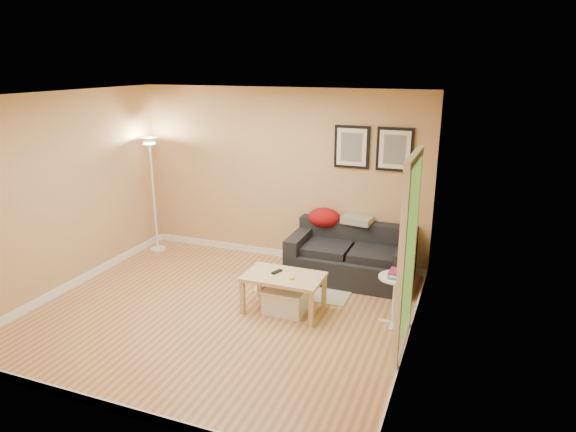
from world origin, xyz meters
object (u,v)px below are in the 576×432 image
object	(u,v)px
coffee_table	(284,293)
floor_lamp	(154,198)
storage_bin	(285,301)
sofa	(351,254)
side_table	(394,301)
book_stack	(397,274)

from	to	relation	value
coffee_table	floor_lamp	distance (m)	3.04
storage_bin	floor_lamp	xyz separation A→B (m)	(-2.73, 1.27, 0.72)
sofa	coffee_table	world-z (taller)	sofa
sofa	coffee_table	xyz separation A→B (m)	(-0.53, -1.23, -0.14)
storage_bin	side_table	size ratio (longest dim) A/B	0.83
sofa	floor_lamp	bearing A→B (deg)	179.69
sofa	storage_bin	xyz separation A→B (m)	(-0.50, -1.26, -0.22)
book_stack	floor_lamp	distance (m)	4.18
sofa	side_table	world-z (taller)	sofa
coffee_table	floor_lamp	size ratio (longest dim) A/B	0.51
book_stack	floor_lamp	xyz separation A→B (m)	(-4.03, 1.10, 0.23)
side_table	floor_lamp	size ratio (longest dim) A/B	0.33
storage_bin	side_table	bearing A→B (deg)	7.74
coffee_table	floor_lamp	xyz separation A→B (m)	(-2.71, 1.25, 0.63)
storage_bin	book_stack	distance (m)	1.40
storage_bin	book_stack	size ratio (longest dim) A/B	2.18
book_stack	sofa	bearing A→B (deg)	126.93
sofa	floor_lamp	xyz separation A→B (m)	(-3.23, 0.02, 0.50)
storage_bin	side_table	world-z (taller)	side_table
coffee_table	storage_bin	distance (m)	0.09
side_table	floor_lamp	distance (m)	4.21
sofa	coffee_table	bearing A→B (deg)	-113.18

